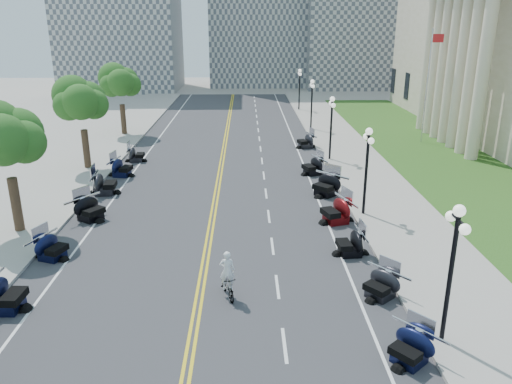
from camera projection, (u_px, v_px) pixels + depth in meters
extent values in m
plane|color=gray|center=(208.00, 247.00, 24.59)|extent=(160.00, 160.00, 0.00)
cube|color=#333335|center=(218.00, 184.00, 34.05)|extent=(16.00, 90.00, 0.01)
cube|color=yellow|center=(216.00, 184.00, 34.05)|extent=(0.12, 90.00, 0.00)
cube|color=yellow|center=(220.00, 184.00, 34.05)|extent=(0.12, 90.00, 0.00)
cube|color=white|center=(311.00, 184.00, 34.17)|extent=(0.12, 90.00, 0.00)
cube|color=white|center=(124.00, 185.00, 33.92)|extent=(0.12, 90.00, 0.00)
cube|color=white|center=(285.00, 345.00, 17.08)|extent=(0.12, 2.00, 0.00)
cube|color=white|center=(277.00, 286.00, 20.86)|extent=(0.12, 2.00, 0.00)
cube|color=white|center=(272.00, 246.00, 24.65)|extent=(0.12, 2.00, 0.00)
cube|color=white|center=(269.00, 216.00, 28.43)|extent=(0.12, 2.00, 0.00)
cube|color=white|center=(266.00, 193.00, 32.22)|extent=(0.12, 2.00, 0.00)
cube|color=white|center=(264.00, 175.00, 36.00)|extent=(0.12, 2.00, 0.00)
cube|color=white|center=(262.00, 161.00, 39.79)|extent=(0.12, 2.00, 0.00)
cube|color=white|center=(261.00, 149.00, 43.58)|extent=(0.12, 2.00, 0.00)
cube|color=white|center=(259.00, 139.00, 47.36)|extent=(0.12, 2.00, 0.00)
cube|color=white|center=(258.00, 130.00, 51.15)|extent=(0.12, 2.00, 0.00)
cube|color=white|center=(257.00, 123.00, 54.93)|extent=(0.12, 2.00, 0.00)
cube|color=white|center=(257.00, 116.00, 58.72)|extent=(0.12, 2.00, 0.00)
cube|color=white|center=(256.00, 111.00, 62.50)|extent=(0.12, 2.00, 0.00)
cube|color=white|center=(255.00, 105.00, 66.29)|extent=(0.12, 2.00, 0.00)
cube|color=white|center=(255.00, 101.00, 70.07)|extent=(0.12, 2.00, 0.00)
cube|color=white|center=(254.00, 97.00, 73.86)|extent=(0.12, 2.00, 0.00)
cube|color=#9E9991|center=(371.00, 182.00, 34.23)|extent=(5.00, 90.00, 0.15)
cube|color=#9E9991|center=(63.00, 184.00, 33.82)|extent=(5.00, 90.00, 0.15)
cube|color=#356023|center=(431.00, 153.00, 41.95)|extent=(9.00, 60.00, 0.10)
cube|color=gray|center=(119.00, 6.00, 78.72)|extent=(18.00, 14.00, 26.00)
cube|color=gray|center=(366.00, 19.00, 82.98)|extent=(20.00, 14.00, 22.00)
imported|color=#A51414|center=(227.00, 286.00, 19.93)|extent=(0.96, 1.70, 0.98)
imported|color=silver|center=(227.00, 256.00, 19.50)|extent=(0.61, 0.40, 1.68)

